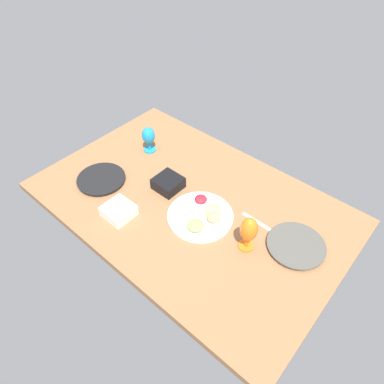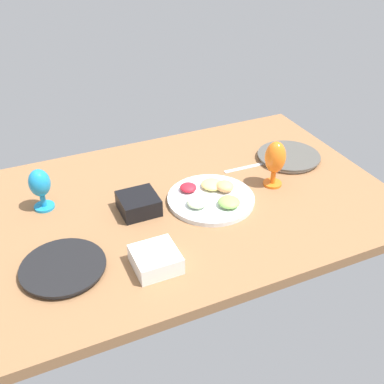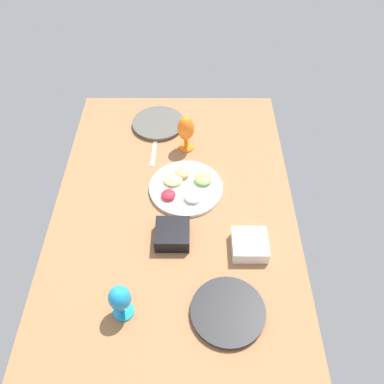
% 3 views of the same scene
% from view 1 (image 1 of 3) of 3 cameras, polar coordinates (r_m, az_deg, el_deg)
% --- Properties ---
extents(ground_plane, '(1.60, 1.04, 0.04)m').
position_cam_1_polar(ground_plane, '(1.85, -0.31, -1.94)').
color(ground_plane, '#8C603D').
extents(dinner_plate_left, '(0.27, 0.27, 0.02)m').
position_cam_1_polar(dinner_plate_left, '(2.00, -14.55, 2.01)').
color(dinner_plate_left, '#4C4C51').
rests_on(dinner_plate_left, ground_plane).
extents(dinner_plate_right, '(0.27, 0.27, 0.02)m').
position_cam_1_polar(dinner_plate_right, '(1.70, 16.56, -8.38)').
color(dinner_plate_right, silver).
rests_on(dinner_plate_right, ground_plane).
extents(fruit_platter, '(0.33, 0.33, 0.06)m').
position_cam_1_polar(fruit_platter, '(1.74, 1.45, -3.81)').
color(fruit_platter, silver).
rests_on(fruit_platter, ground_plane).
extents(hurricane_glass_orange, '(0.08, 0.08, 0.19)m').
position_cam_1_polar(hurricane_glass_orange, '(1.57, 9.21, -6.22)').
color(hurricane_glass_orange, orange).
rests_on(hurricane_glass_orange, ground_plane).
extents(hurricane_glass_blue, '(0.08, 0.08, 0.16)m').
position_cam_1_polar(hurricane_glass_blue, '(2.11, -7.09, 8.90)').
color(hurricane_glass_blue, '#1C8BC6').
rests_on(hurricane_glass_blue, ground_plane).
extents(square_bowl_black, '(0.14, 0.14, 0.06)m').
position_cam_1_polar(square_bowl_black, '(1.88, -3.92, 1.51)').
color(square_bowl_black, black).
rests_on(square_bowl_black, ground_plane).
extents(square_bowl_white, '(0.14, 0.14, 0.06)m').
position_cam_1_polar(square_bowl_white, '(1.78, -11.85, -2.98)').
color(square_bowl_white, white).
rests_on(square_bowl_white, ground_plane).
extents(fork_by_right_plate, '(0.18, 0.02, 0.01)m').
position_cam_1_polar(fork_by_right_plate, '(1.76, 10.62, -4.82)').
color(fork_by_right_plate, silver).
rests_on(fork_by_right_plate, ground_plane).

